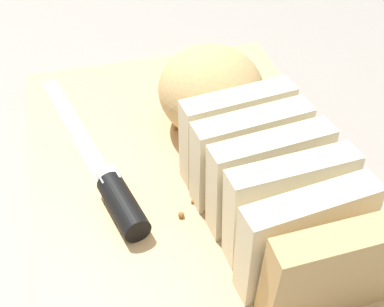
% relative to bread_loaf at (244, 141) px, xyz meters
% --- Properties ---
extents(ground_plane, '(3.00, 3.00, 0.00)m').
position_rel_bread_loaf_xyz_m(ground_plane, '(-0.01, -0.05, -0.07)').
color(ground_plane, gray).
extents(cutting_board, '(0.46, 0.32, 0.02)m').
position_rel_bread_loaf_xyz_m(cutting_board, '(-0.01, -0.05, -0.06)').
color(cutting_board, tan).
rests_on(cutting_board, ground_plane).
extents(bread_loaf, '(0.33, 0.14, 0.09)m').
position_rel_bread_loaf_xyz_m(bread_loaf, '(0.00, 0.00, 0.00)').
color(bread_loaf, tan).
rests_on(bread_loaf, cutting_board).
extents(bread_knife, '(0.28, 0.09, 0.03)m').
position_rel_bread_loaf_xyz_m(bread_knife, '(-0.00, -0.13, -0.04)').
color(bread_knife, silver).
rests_on(bread_knife, cutting_board).
extents(crumb_near_knife, '(0.00, 0.00, 0.00)m').
position_rel_bread_loaf_xyz_m(crumb_near_knife, '(0.04, -0.04, -0.04)').
color(crumb_near_knife, '#996633').
rests_on(crumb_near_knife, cutting_board).
extents(crumb_near_loaf, '(0.01, 0.01, 0.01)m').
position_rel_bread_loaf_xyz_m(crumb_near_loaf, '(0.04, -0.07, -0.04)').
color(crumb_near_loaf, '#996633').
rests_on(crumb_near_loaf, cutting_board).
extents(crumb_stray_left, '(0.00, 0.00, 0.00)m').
position_rel_bread_loaf_xyz_m(crumb_stray_left, '(-0.09, -0.05, -0.04)').
color(crumb_stray_left, '#996633').
rests_on(crumb_stray_left, cutting_board).
extents(crumb_stray_right, '(0.00, 0.00, 0.00)m').
position_rel_bread_loaf_xyz_m(crumb_stray_right, '(0.02, -0.06, -0.04)').
color(crumb_stray_right, '#996633').
rests_on(crumb_stray_right, cutting_board).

